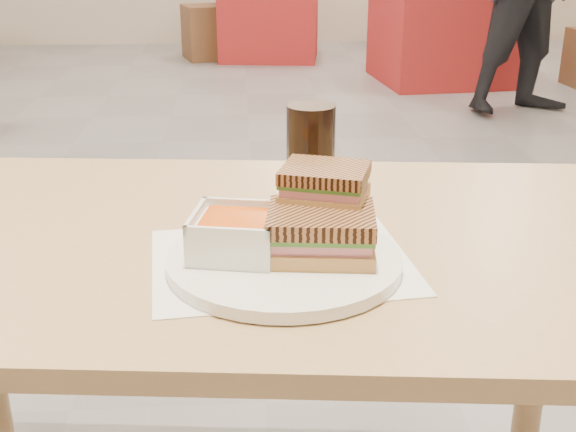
{
  "coord_description": "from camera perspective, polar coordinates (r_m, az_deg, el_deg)",
  "views": [
    {
      "loc": [
        -0.05,
        -2.86,
        1.16
      ],
      "look_at": [
        0.01,
        -2.0,
        0.82
      ],
      "focal_mm": 46.04,
      "sensor_mm": 36.0,
      "label": 1
    }
  ],
  "objects": [
    {
      "name": "panini_upper",
      "position": [
        0.97,
        2.85,
        2.45
      ],
      "size": [
        0.13,
        0.12,
        0.05
      ],
      "color": "tan",
      "rests_on": "panini_lower"
    },
    {
      "name": "bg_table_2",
      "position": [
        7.0,
        -1.4,
        15.2
      ],
      "size": [
        0.96,
        0.96,
        0.76
      ],
      "color": "maroon",
      "rests_on": "ground"
    },
    {
      "name": "bg_chair_1l",
      "position": [
        5.95,
        12.98,
        12.01
      ],
      "size": [
        0.49,
        0.49,
        0.44
      ],
      "color": "brown",
      "rests_on": "ground"
    },
    {
      "name": "bg_chair_2l",
      "position": [
        6.99,
        -6.15,
        13.94
      ],
      "size": [
        0.52,
        0.52,
        0.48
      ],
      "color": "brown",
      "rests_on": "ground"
    },
    {
      "name": "plate",
      "position": [
        0.94,
        -0.29,
        -3.47
      ],
      "size": [
        0.3,
        0.3,
        0.02
      ],
      "color": "white",
      "rests_on": "tray_liner"
    },
    {
      "name": "bg_table_1",
      "position": [
        6.01,
        11.77,
        14.0
      ],
      "size": [
        1.02,
        1.02,
        0.82
      ],
      "color": "maroon",
      "rests_on": "ground"
    },
    {
      "name": "panini_lower",
      "position": [
        0.93,
        2.55,
        -1.31
      ],
      "size": [
        0.15,
        0.13,
        0.06
      ],
      "color": "tan",
      "rests_on": "plate"
    },
    {
      "name": "soup_bowl",
      "position": [
        0.94,
        -4.11,
        -1.54
      ],
      "size": [
        0.12,
        0.12,
        0.06
      ],
      "color": "white",
      "rests_on": "plate"
    },
    {
      "name": "tray_liner",
      "position": [
        0.96,
        -0.53,
        -3.5
      ],
      "size": [
        0.36,
        0.29,
        0.0
      ],
      "color": "white",
      "rests_on": "main_table"
    },
    {
      "name": "main_table",
      "position": [
        1.1,
        -3.84,
        -6.82
      ],
      "size": [
        1.27,
        0.82,
        0.75
      ],
      "color": "tan",
      "rests_on": "ground"
    },
    {
      "name": "bg_chair_2r",
      "position": [
        7.42,
        8.46,
        14.29
      ],
      "size": [
        0.46,
        0.46,
        0.48
      ],
      "color": "brown",
      "rests_on": "ground"
    },
    {
      "name": "cola_glass",
      "position": [
        1.13,
        1.75,
        4.63
      ],
      "size": [
        0.07,
        0.07,
        0.16
      ],
      "color": "black",
      "rests_on": "main_table"
    }
  ]
}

